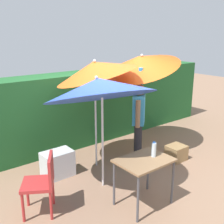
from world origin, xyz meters
TOP-DOWN VIEW (x-y plane):
  - ground_plane at (0.00, 0.00)m, footprint 24.00×24.00m
  - hedge_row at (0.00, 1.73)m, footprint 8.00×0.70m
  - umbrella_rainbow at (0.95, 0.56)m, footprint 1.64×1.63m
  - umbrella_orange at (-0.26, 0.47)m, footprint 1.54×1.50m
  - umbrella_yellow at (-0.64, -0.19)m, footprint 1.82×1.78m
  - person_vendor at (0.51, 0.11)m, footprint 0.47×0.44m
  - chair_plastic at (-1.71, -0.26)m, footprint 0.60×0.60m
  - cooler_box at (-1.04, 0.58)m, footprint 0.55×0.35m
  - crate_cardboard at (1.19, -0.33)m, footprint 0.38×0.33m
  - folding_table at (-0.43, -1.01)m, footprint 0.80×0.60m
  - bottle_water at (-0.25, -1.03)m, footprint 0.07×0.07m

SIDE VIEW (x-z plane):
  - ground_plane at x=0.00m, z-range 0.00..0.00m
  - crate_cardboard at x=1.19m, z-range 0.00..0.31m
  - cooler_box at x=-1.04m, z-range 0.00..0.48m
  - chair_plastic at x=-1.71m, z-range 0.07..0.96m
  - folding_table at x=-0.43m, z-range 0.28..1.03m
  - hedge_row at x=0.00m, z-range 0.00..1.67m
  - bottle_water at x=-0.25m, z-range 0.74..0.98m
  - person_vendor at x=0.51m, z-range -0.01..1.87m
  - umbrella_yellow at x=-0.64m, z-range 0.62..2.80m
  - umbrella_orange at x=-0.26m, z-range 0.76..3.06m
  - umbrella_rainbow at x=0.95m, z-range 0.77..3.09m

